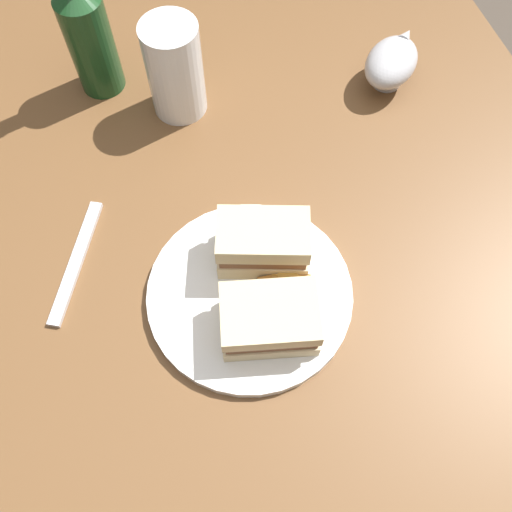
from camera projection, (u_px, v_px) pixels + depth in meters
ground_plane at (259, 378)px, 1.38m from camera, size 6.00×6.00×0.00m
dining_table at (260, 329)px, 1.06m from camera, size 1.29×0.97×0.72m
plate at (250, 294)px, 0.70m from camera, size 0.26×0.26×0.01m
sandwich_half_left at (269, 319)px, 0.65m from camera, size 0.10×0.13×0.06m
sandwich_half_right at (263, 243)px, 0.69m from camera, size 0.10×0.13×0.07m
potato_wedge_front at (293, 287)px, 0.68m from camera, size 0.05×0.03×0.02m
potato_wedge_middle at (280, 277)px, 0.69m from camera, size 0.05×0.03×0.02m
potato_wedge_back at (281, 284)px, 0.69m from camera, size 0.03×0.06×0.02m
potato_wedge_left_edge at (298, 295)px, 0.68m from camera, size 0.06×0.05×0.02m
potato_wedge_right_edge at (296, 330)px, 0.66m from camera, size 0.05×0.03×0.01m
pint_glass at (176, 74)px, 0.79m from camera, size 0.08×0.08×0.15m
gravy_boat at (392, 62)px, 0.83m from camera, size 0.13×0.13×0.07m
cider_bottle at (88, 33)px, 0.78m from camera, size 0.07×0.07×0.25m
fork at (76, 261)px, 0.72m from camera, size 0.17×0.09×0.01m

